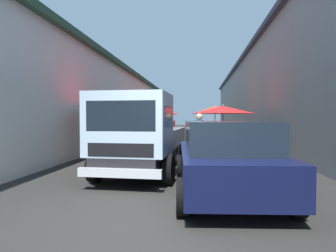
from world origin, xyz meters
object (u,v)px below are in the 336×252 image
object	(u,v)px
vendor_in_shade	(199,134)
plastic_stool	(229,150)
hatchback_car	(225,157)
parked_scooter	(248,145)
fruit_stall_near_right	(109,112)
fruit_stall_mid_lane	(161,115)
vendor_by_crates	(171,131)
fruit_stall_far_right	(215,113)
delivery_truck	(139,137)
fruit_stall_far_left	(223,115)
fruit_stall_near_left	(160,115)

from	to	relation	value
vendor_in_shade	plastic_stool	xyz separation A→B (m)	(0.90, -1.09, -0.64)
hatchback_car	parked_scooter	distance (m)	5.98
fruit_stall_near_right	fruit_stall_mid_lane	distance (m)	12.67
fruit_stall_near_right	vendor_by_crates	distance (m)	3.50
fruit_stall_near_right	vendor_by_crates	xyz separation A→B (m)	(2.82, -1.93, -0.78)
fruit_stall_near_right	vendor_in_shade	xyz separation A→B (m)	(-0.17, -3.19, -0.75)
fruit_stall_far_right	delivery_truck	world-z (taller)	fruit_stall_far_right
fruit_stall_far_left	fruit_stall_near_left	distance (m)	6.29
fruit_stall_mid_lane	hatchback_car	size ratio (longest dim) A/B	0.71
delivery_truck	vendor_by_crates	size ratio (longest dim) A/B	3.09
delivery_truck	parked_scooter	world-z (taller)	delivery_truck
fruit_stall_mid_lane	vendor_by_crates	xyz separation A→B (m)	(-9.85, -1.80, -0.81)
vendor_in_shade	plastic_stool	size ratio (longest dim) A/B	3.84
fruit_stall_near_right	fruit_stall_far_left	bearing A→B (deg)	-52.36
parked_scooter	plastic_stool	size ratio (longest dim) A/B	3.82
fruit_stall_mid_lane	fruit_stall_far_left	size ratio (longest dim) A/B	0.99
fruit_stall_far_right	hatchback_car	xyz separation A→B (m)	(-12.61, 0.48, -1.06)
parked_scooter	plastic_stool	xyz separation A→B (m)	(-1.03, 0.84, -0.12)
hatchback_car	vendor_by_crates	distance (m)	7.10
delivery_truck	vendor_by_crates	world-z (taller)	delivery_truck
parked_scooter	fruit_stall_near_left	bearing A→B (deg)	33.91
fruit_stall_far_left	delivery_truck	distance (m)	6.54
fruit_stall_far_right	vendor_by_crates	bearing A→B (deg)	158.52
fruit_stall_near_left	vendor_in_shade	distance (m)	9.00
fruit_stall_far_right	vendor_by_crates	distance (m)	6.23
fruit_stall_mid_lane	vendor_in_shade	xyz separation A→B (m)	(-12.83, -3.07, -0.77)
fruit_stall_far_left	vendor_by_crates	world-z (taller)	fruit_stall_far_left
fruit_stall_far_right	hatchback_car	world-z (taller)	fruit_stall_far_right
fruit_stall_near_left	fruit_stall_far_right	bearing A→B (deg)	-87.85
plastic_stool	fruit_stall_far_left	bearing A→B (deg)	0.67
fruit_stall_far_right	plastic_stool	world-z (taller)	fruit_stall_far_right
fruit_stall_near_left	vendor_by_crates	world-z (taller)	fruit_stall_near_left
vendor_in_shade	fruit_stall_far_left	bearing A→B (deg)	-17.08
fruit_stall_near_left	vendor_in_shade	size ratio (longest dim) A/B	1.37
fruit_stall_near_right	fruit_stall_near_left	world-z (taller)	fruit_stall_near_right
delivery_truck	vendor_in_shade	distance (m)	2.95
fruit_stall_far_left	delivery_truck	world-z (taller)	fruit_stall_far_left
fruit_stall_mid_lane	vendor_by_crates	world-z (taller)	fruit_stall_mid_lane
fruit_stall_near_left	vendor_by_crates	xyz separation A→B (m)	(-5.61, -1.29, -0.77)
fruit_stall_far_right	vendor_by_crates	xyz separation A→B (m)	(-5.74, 2.26, -0.87)
delivery_truck	plastic_stool	world-z (taller)	delivery_truck
fruit_stall_mid_lane	parked_scooter	size ratio (longest dim) A/B	1.72
fruit_stall_far_left	hatchback_car	world-z (taller)	fruit_stall_far_left
hatchback_car	delivery_truck	bearing A→B (deg)	56.26
fruit_stall_mid_lane	fruit_stall_near_right	bearing A→B (deg)	179.42
plastic_stool	parked_scooter	bearing A→B (deg)	-39.30
fruit_stall_far_left	fruit_stall_near_left	bearing A→B (deg)	35.09
fruit_stall_far_right	parked_scooter	bearing A→B (deg)	-172.15
fruit_stall_far_right	plastic_stool	xyz separation A→B (m)	(-7.83, -0.10, -1.47)
fruit_stall_near_right	parked_scooter	bearing A→B (deg)	-71.11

